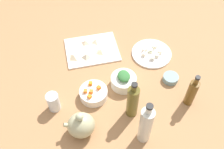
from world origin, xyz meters
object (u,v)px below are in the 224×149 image
object	(u,v)px
bottle_0	(133,101)
bowl_greens	(124,81)
teapot	(81,125)
bottle_2	(146,125)
bowl_small_side	(171,78)
bottle_1	(192,92)
plate_tofu	(151,53)
cutting_board	(92,50)
drinking_glass_0	(53,102)
bowl_carrots	(94,94)

from	to	relation	value
bottle_0	bowl_greens	bearing A→B (deg)	-86.97
teapot	bottle_2	size ratio (longest dim) A/B	0.56
bowl_small_side	bottle_2	world-z (taller)	bottle_2
bowl_small_side	bottle_1	bearing A→B (deg)	108.01
bottle_1	bottle_2	distance (cm)	32.36
plate_tofu	cutting_board	bearing A→B (deg)	-13.62
plate_tofu	bowl_greens	distance (cm)	29.43
bowl_greens	drinking_glass_0	world-z (taller)	drinking_glass_0
cutting_board	bottle_1	distance (cm)	65.57
cutting_board	bottle_1	bearing A→B (deg)	135.86
cutting_board	bowl_greens	bearing A→B (deg)	116.91
bowl_greens	bottle_1	world-z (taller)	bottle_1
plate_tofu	bowl_small_side	bearing A→B (deg)	105.25
bowl_carrots	bottle_0	xyz separation A→B (cm)	(-18.13, 12.87, 8.08)
bottle_2	drinking_glass_0	distance (cm)	48.33
teapot	bottle_1	bearing A→B (deg)	-171.25
bowl_greens	teapot	size ratio (longest dim) A/B	0.87
plate_tofu	bottle_2	bearing A→B (deg)	71.96
bottle_0	plate_tofu	bearing A→B (deg)	-117.66
bowl_carrots	bottle_0	distance (cm)	23.65
cutting_board	drinking_glass_0	world-z (taller)	drinking_glass_0
bowl_greens	bottle_0	size ratio (longest dim) A/B	0.56
bottle_1	drinking_glass_0	world-z (taller)	bottle_1
bowl_small_side	bottle_1	xyz separation A→B (cm)	(-5.06, 15.55, 7.29)
bowl_greens	bottle_2	xyz separation A→B (cm)	(-4.02, 32.30, 9.21)
cutting_board	bowl_greens	distance (cm)	32.62
drinking_glass_0	plate_tofu	bearing A→B (deg)	-153.36
bowl_carrots	bottle_2	world-z (taller)	bottle_2
plate_tofu	bowl_small_side	world-z (taller)	bowl_small_side
bowl_carrots	bowl_small_side	world-z (taller)	bowl_carrots
bowl_small_side	drinking_glass_0	xyz separation A→B (cm)	(64.84, 8.61, 3.76)
teapot	plate_tofu	bearing A→B (deg)	-135.50
drinking_glass_0	bowl_carrots	bearing A→B (deg)	-169.10
bottle_2	teapot	bearing A→B (deg)	-14.01
bowl_greens	bowl_small_side	size ratio (longest dim) A/B	1.63
teapot	bottle_0	world-z (taller)	bottle_0
teapot	bottle_2	bearing A→B (deg)	165.99
bowl_greens	bottle_1	xyz separation A→B (cm)	(-31.95, 16.30, 5.83)
plate_tofu	bottle_0	xyz separation A→B (cm)	(20.19, 38.51, 10.11)
cutting_board	bottle_0	size ratio (longest dim) A/B	1.29
bowl_greens	bottle_2	distance (cm)	33.82
plate_tofu	bowl_carrots	distance (cm)	46.15
plate_tofu	bottle_0	world-z (taller)	bottle_0
cutting_board	bottle_2	bearing A→B (deg)	107.00
cutting_board	bowl_small_side	size ratio (longest dim) A/B	3.71
plate_tofu	bowl_greens	size ratio (longest dim) A/B	1.73
plate_tofu	bowl_greens	world-z (taller)	bowl_greens
cutting_board	bottle_0	distance (cm)	50.77
bottle_0	bowl_small_side	bearing A→B (deg)	-146.02
cutting_board	bowl_carrots	bearing A→B (deg)	85.92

